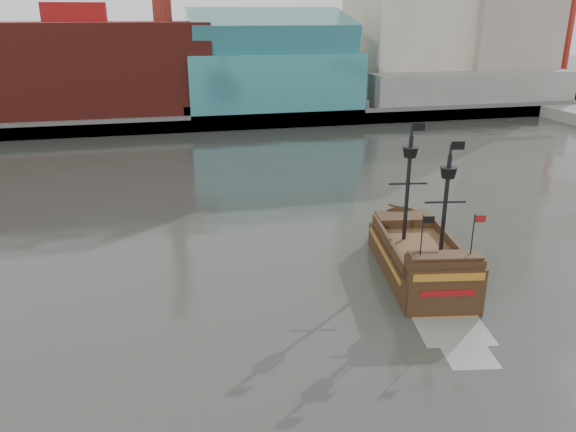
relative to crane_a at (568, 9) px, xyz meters
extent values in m
plane|color=#2D302A|center=(-78.63, -82.00, -19.11)|extent=(400.00, 400.00, 0.00)
cube|color=slate|center=(-78.63, 10.00, -18.11)|extent=(220.00, 60.00, 2.00)
cube|color=#4C4C49|center=(-78.63, -19.50, -17.81)|extent=(220.00, 1.00, 2.60)
cube|color=maroon|center=(-100.63, -10.00, -9.61)|extent=(42.00, 18.00, 15.00)
cube|color=teal|center=(-68.63, -12.00, -12.11)|extent=(30.00, 16.00, 10.00)
cube|color=slate|center=(-30.63, -16.00, -14.11)|extent=(40.00, 6.00, 6.00)
cube|color=teal|center=(-68.63, -12.00, -4.11)|extent=(28.00, 14.94, 8.78)
cube|color=slate|center=(-0.63, 0.00, -15.61)|extent=(4.00, 4.00, 3.00)
cylinder|color=maroon|center=(-0.63, 0.00, -1.11)|extent=(1.40, 1.40, 32.00)
cube|color=slate|center=(9.37, 10.00, -15.61)|extent=(4.00, 4.00, 3.00)
cylinder|color=maroon|center=(9.37, 10.00, -4.11)|extent=(1.40, 1.40, 26.00)
cube|color=black|center=(-71.27, -77.24, -18.50)|extent=(7.16, 12.91, 2.64)
cube|color=#49321B|center=(-71.27, -77.24, -17.03)|extent=(6.44, 11.62, 0.30)
cube|color=black|center=(-70.41, -72.44, -16.67)|extent=(4.68, 3.16, 1.02)
cube|color=black|center=(-72.21, -82.45, -16.27)|extent=(5.04, 2.45, 1.83)
cube|color=black|center=(-72.37, -83.37, -17.89)|extent=(4.95, 1.13, 4.07)
cube|color=#98641D|center=(-72.40, -83.51, -16.27)|extent=(4.52, 0.89, 0.51)
cube|color=maroon|center=(-72.40, -83.51, -17.39)|extent=(3.52, 0.71, 0.41)
cylinder|color=black|center=(-71.80, -75.60, -12.91)|extent=(0.33, 0.33, 7.93)
cylinder|color=black|center=(-70.69, -79.21, -13.22)|extent=(0.33, 0.33, 7.32)
cone|color=black|center=(-71.80, -75.60, -10.17)|extent=(1.30, 1.30, 0.71)
cone|color=black|center=(-70.69, -79.21, -10.78)|extent=(1.30, 1.30, 0.71)
cube|color=black|center=(-71.35, -75.68, -8.34)|extent=(0.91, 0.19, 0.56)
cube|color=black|center=(-70.24, -79.29, -8.95)|extent=(0.91, 0.19, 0.56)
cube|color=gray|center=(-72.67, -85.05, -19.11)|extent=(4.90, 4.37, 0.02)
camera|label=1|loc=(-89.56, -111.83, -0.76)|focal=35.00mm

